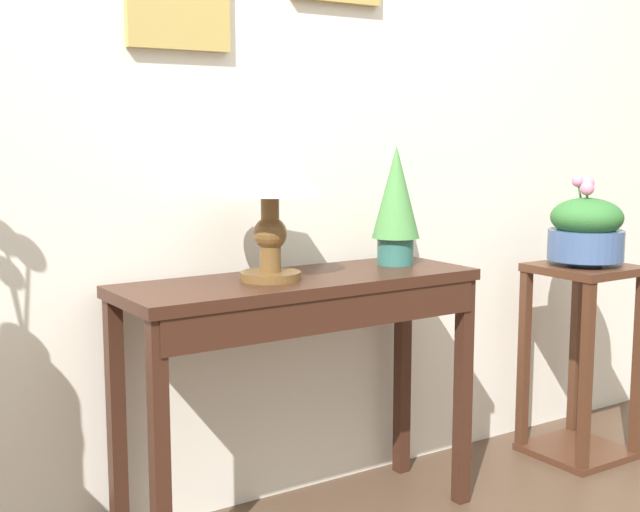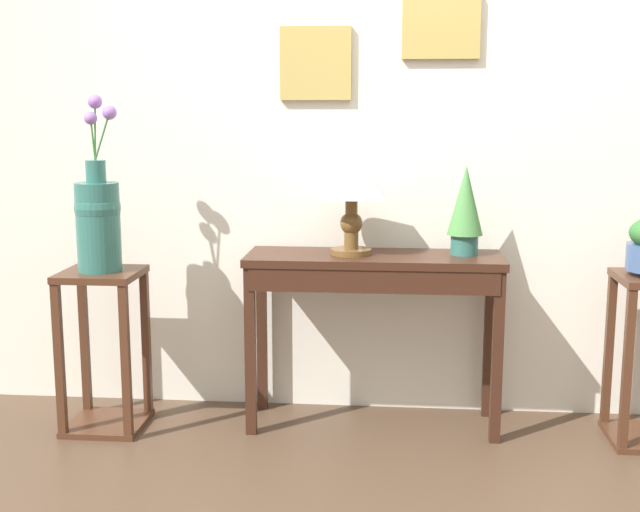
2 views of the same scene
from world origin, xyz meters
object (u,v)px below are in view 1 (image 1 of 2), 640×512
Objects in this scene: potted_plant_on_console at (396,201)px; console_table at (304,319)px; table_lamp at (270,170)px; planter_bowl_wide_right at (586,230)px; pedestal_stand_right at (580,361)px.

console_table is at bearing -171.77° from potted_plant_on_console.
console_table is 2.47× the size of table_lamp.
planter_bowl_wide_right is at bearing -3.63° from table_lamp.
console_table reaches higher than pedestal_stand_right.
table_lamp is at bearing 176.36° from pedestal_stand_right.
potted_plant_on_console is 1.19× the size of planter_bowl_wide_right.
planter_bowl_wide_right is at bearing 120.33° from pedestal_stand_right.
console_table is 3.41× the size of planter_bowl_wide_right.
potted_plant_on_console is at bearing 171.67° from pedestal_stand_right.
table_lamp is at bearing 176.37° from planter_bowl_wide_right.
pedestal_stand_right is at bearing -2.88° from console_table.
potted_plant_on_console is (0.50, 0.03, -0.11)m from table_lamp.
table_lamp is at bearing 167.66° from console_table.
potted_plant_on_console is at bearing 171.68° from planter_bowl_wide_right.
potted_plant_on_console is (0.40, 0.06, 0.34)m from console_table.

